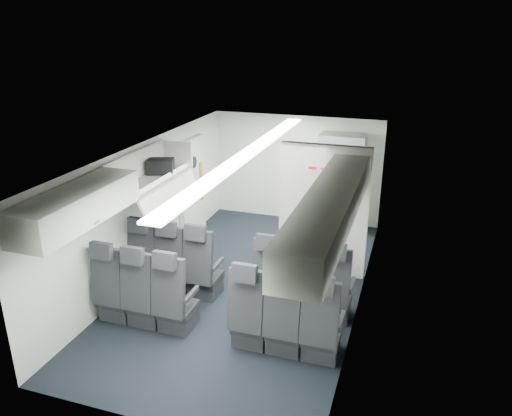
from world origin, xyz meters
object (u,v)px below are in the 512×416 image
Objects in this scene: galley_unit at (340,183)px; carry_on_bag at (161,167)px; flight_attendant at (297,207)px; seat_row_mid at (211,310)px; seat_row_front at (236,278)px; boarding_door at (192,188)px.

carry_on_bag is at bearing -131.62° from galley_unit.
seat_row_mid is at bearing -169.47° from flight_attendant.
galley_unit and carry_on_bag have the same top height.
flight_attendant is (0.43, 1.91, 0.47)m from seat_row_front.
flight_attendant is (0.43, 2.81, 0.47)m from seat_row_mid.
flight_attendant is at bearing 77.27° from seat_row_front.
carry_on_bag is (-2.37, -2.67, 0.83)m from galley_unit.
galley_unit reaches higher than flight_attendant.
flight_attendant is at bearing -4.88° from boarding_door.
galley_unit is 1.02× the size of boarding_door.
boarding_door is 2.08m from flight_attendant.
seat_row_mid is 1.79× the size of boarding_door.
galley_unit is at bearing 24.28° from boarding_door.
carry_on_bag is (-1.85, -1.33, 0.91)m from flight_attendant.
galley_unit is 4.78× the size of carry_on_bag.
boarding_door is (-1.64, 2.09, 0.55)m from seat_row_front.
galley_unit is at bearing -1.82° from flight_attendant.
galley_unit is (0.95, 3.25, 0.55)m from seat_row_front.
flight_attendant is at bearing 16.16° from carry_on_bag.
carry_on_bag is at bearing -81.79° from boarding_door.
boarding_door is at bearing -155.72° from galley_unit.
galley_unit is at bearing 77.12° from seat_row_mid.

